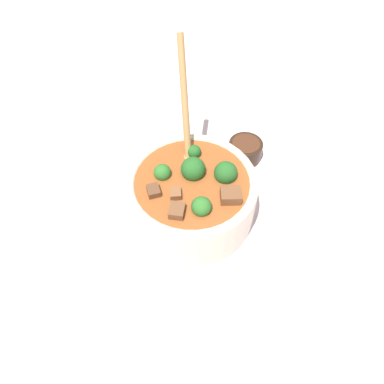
# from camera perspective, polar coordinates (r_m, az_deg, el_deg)

# --- Properties ---
(ground_plane) EXTENTS (4.00, 4.00, 0.00)m
(ground_plane) POSITION_cam_1_polar(r_m,az_deg,el_deg) (0.71, 0.00, -3.29)
(ground_plane) COLOR silver
(stew_bowl) EXTENTS (0.28, 0.23, 0.27)m
(stew_bowl) POSITION_cam_1_polar(r_m,az_deg,el_deg) (0.66, 0.03, -0.29)
(stew_bowl) COLOR beige
(stew_bowl) RESTS_ON ground_plane
(condiment_bowl) EXTENTS (0.07, 0.07, 0.04)m
(condiment_bowl) POSITION_cam_1_polar(r_m,az_deg,el_deg) (0.80, 8.10, 6.43)
(condiment_bowl) COLOR black
(condiment_bowl) RESTS_ON ground_plane
(empty_plate) EXTENTS (0.19, 0.19, 0.02)m
(empty_plate) POSITION_cam_1_polar(r_m,az_deg,el_deg) (0.61, 12.55, -22.42)
(empty_plate) COLOR white
(empty_plate) RESTS_ON ground_plane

